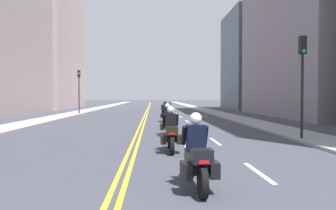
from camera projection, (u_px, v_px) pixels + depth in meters
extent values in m
plane|color=#3D3E4A|center=(148.00, 110.00, 48.45)|extent=(264.00, 264.00, 0.00)
cube|color=#AA9997|center=(91.00, 110.00, 48.07)|extent=(2.32, 144.00, 0.12)
cube|color=#939896|center=(203.00, 110.00, 48.82)|extent=(2.32, 144.00, 0.12)
cube|color=yellow|center=(147.00, 110.00, 48.44)|extent=(0.12, 132.00, 0.01)
cube|color=yellow|center=(148.00, 110.00, 48.45)|extent=(0.12, 132.00, 0.01)
cube|color=silver|center=(258.00, 172.00, 8.66)|extent=(0.14, 2.40, 0.01)
cube|color=silver|center=(215.00, 141.00, 14.66)|extent=(0.14, 2.40, 0.01)
cube|color=silver|center=(197.00, 128.00, 20.65)|extent=(0.14, 2.40, 0.01)
cube|color=silver|center=(187.00, 121.00, 26.64)|extent=(0.14, 2.40, 0.01)
cube|color=silver|center=(181.00, 117.00, 32.63)|extent=(0.14, 2.40, 0.01)
cube|color=silver|center=(176.00, 114.00, 38.62)|extent=(0.14, 2.40, 0.01)
cube|color=silver|center=(173.00, 111.00, 44.61)|extent=(0.14, 2.40, 0.01)
cube|color=silver|center=(171.00, 109.00, 50.61)|extent=(0.14, 2.40, 0.01)
cube|color=silver|center=(169.00, 108.00, 56.60)|extent=(0.14, 2.40, 0.01)
cube|color=#C5A9A6|center=(55.00, 18.00, 55.03)|extent=(6.04, 18.93, 29.89)
cube|color=#2D3847|center=(36.00, 63.00, 55.09)|extent=(0.04, 15.90, 0.90)
cube|color=#2D3847|center=(36.00, 30.00, 54.95)|extent=(0.04, 15.90, 0.90)
cube|color=slate|center=(250.00, 61.00, 51.52)|extent=(6.86, 12.11, 14.98)
cube|color=#2D3847|center=(272.00, 85.00, 51.77)|extent=(0.04, 10.17, 0.90)
cube|color=#2D3847|center=(273.00, 32.00, 51.56)|extent=(0.04, 10.17, 0.90)
cylinder|color=black|center=(190.00, 166.00, 8.00)|extent=(0.15, 0.64, 0.64)
cylinder|color=black|center=(203.00, 183.00, 6.42)|extent=(0.15, 0.64, 0.64)
cube|color=silver|center=(190.00, 152.00, 7.99)|extent=(0.16, 0.33, 0.04)
cube|color=black|center=(196.00, 160.00, 7.20)|extent=(0.38, 1.22, 0.40)
cube|color=black|center=(202.00, 156.00, 6.49)|extent=(0.42, 0.38, 0.28)
cube|color=red|center=(204.00, 162.00, 6.30)|extent=(0.20, 0.04, 0.06)
cube|color=black|center=(186.00, 170.00, 6.71)|extent=(0.22, 0.45, 0.32)
cube|color=black|center=(213.00, 169.00, 6.76)|extent=(0.22, 0.45, 0.32)
cube|color=#B2C1CC|center=(192.00, 140.00, 7.70)|extent=(0.37, 0.14, 0.36)
cube|color=black|center=(196.00, 138.00, 7.14)|extent=(0.41, 0.28, 0.57)
cylinder|color=black|center=(184.00, 135.00, 7.27)|extent=(0.11, 0.29, 0.45)
cylinder|color=black|center=(206.00, 135.00, 7.31)|extent=(0.11, 0.29, 0.45)
sphere|color=white|center=(196.00, 118.00, 7.16)|extent=(0.26, 0.26, 0.26)
cylinder|color=black|center=(169.00, 140.00, 12.76)|extent=(0.13, 0.63, 0.63)
cylinder|color=black|center=(172.00, 146.00, 11.25)|extent=(0.13, 0.63, 0.63)
cube|color=silver|center=(169.00, 131.00, 12.75)|extent=(0.14, 0.32, 0.04)
cube|color=black|center=(171.00, 135.00, 12.00)|extent=(0.33, 1.15, 0.40)
cube|color=black|center=(172.00, 131.00, 11.32)|extent=(0.40, 0.36, 0.28)
cube|color=red|center=(172.00, 134.00, 11.13)|extent=(0.20, 0.03, 0.06)
cube|color=black|center=(163.00, 139.00, 11.54)|extent=(0.20, 0.44, 0.32)
cube|color=black|center=(179.00, 139.00, 11.57)|extent=(0.20, 0.44, 0.32)
cube|color=#B2C1CC|center=(170.00, 123.00, 12.47)|extent=(0.36, 0.12, 0.36)
cube|color=black|center=(171.00, 122.00, 11.94)|extent=(0.40, 0.26, 0.57)
cylinder|color=black|center=(164.00, 120.00, 12.07)|extent=(0.10, 0.28, 0.45)
cylinder|color=black|center=(177.00, 120.00, 12.10)|extent=(0.10, 0.28, 0.45)
sphere|color=white|center=(171.00, 110.00, 11.96)|extent=(0.26, 0.26, 0.26)
cylinder|color=black|center=(167.00, 128.00, 17.82)|extent=(0.11, 0.62, 0.62)
cylinder|color=black|center=(168.00, 131.00, 16.24)|extent=(0.11, 0.62, 0.62)
cube|color=silver|center=(167.00, 122.00, 17.81)|extent=(0.14, 0.32, 0.04)
cube|color=black|center=(167.00, 124.00, 17.02)|extent=(0.32, 1.20, 0.40)
cube|color=black|center=(168.00, 120.00, 16.31)|extent=(0.40, 0.36, 0.28)
cube|color=red|center=(168.00, 122.00, 16.12)|extent=(0.20, 0.03, 0.06)
cube|color=black|center=(162.00, 127.00, 16.54)|extent=(0.20, 0.44, 0.32)
cube|color=black|center=(173.00, 126.00, 16.57)|extent=(0.20, 0.44, 0.32)
cube|color=#B2C1CC|center=(167.00, 116.00, 17.52)|extent=(0.36, 0.12, 0.36)
cube|color=black|center=(167.00, 114.00, 16.96)|extent=(0.40, 0.26, 0.58)
cylinder|color=black|center=(163.00, 113.00, 17.10)|extent=(0.10, 0.28, 0.45)
cylinder|color=black|center=(172.00, 113.00, 17.12)|extent=(0.10, 0.28, 0.45)
sphere|color=white|center=(167.00, 106.00, 16.98)|extent=(0.26, 0.26, 0.26)
cylinder|color=black|center=(168.00, 121.00, 22.48)|extent=(0.13, 0.64, 0.64)
cylinder|color=black|center=(170.00, 123.00, 20.88)|extent=(0.13, 0.64, 0.64)
cube|color=silver|center=(168.00, 116.00, 22.47)|extent=(0.15, 0.32, 0.04)
cube|color=black|center=(169.00, 118.00, 21.67)|extent=(0.34, 1.22, 0.40)
cube|color=black|center=(170.00, 115.00, 20.95)|extent=(0.41, 0.37, 0.28)
cube|color=red|center=(170.00, 116.00, 20.76)|extent=(0.20, 0.03, 0.06)
cube|color=black|center=(165.00, 120.00, 21.18)|extent=(0.21, 0.44, 0.32)
cube|color=black|center=(174.00, 120.00, 21.21)|extent=(0.21, 0.44, 0.32)
cube|color=#B2C1CC|center=(168.00, 112.00, 22.17)|extent=(0.36, 0.13, 0.36)
cube|color=black|center=(169.00, 110.00, 21.61)|extent=(0.40, 0.27, 0.56)
cylinder|color=black|center=(165.00, 110.00, 21.74)|extent=(0.10, 0.28, 0.45)
cylinder|color=black|center=(173.00, 110.00, 21.77)|extent=(0.10, 0.28, 0.45)
sphere|color=black|center=(169.00, 104.00, 21.63)|extent=(0.26, 0.26, 0.26)
cylinder|color=black|center=(164.00, 117.00, 26.77)|extent=(0.14, 0.66, 0.66)
cylinder|color=black|center=(166.00, 118.00, 25.29)|extent=(0.14, 0.66, 0.66)
cube|color=silver|center=(164.00, 113.00, 26.76)|extent=(0.15, 0.32, 0.04)
cube|color=black|center=(165.00, 114.00, 26.02)|extent=(0.36, 1.14, 0.40)
cube|color=black|center=(166.00, 112.00, 25.35)|extent=(0.41, 0.37, 0.28)
cube|color=red|center=(166.00, 113.00, 25.16)|extent=(0.20, 0.04, 0.06)
cube|color=black|center=(162.00, 116.00, 25.56)|extent=(0.22, 0.45, 0.32)
cube|color=black|center=(169.00, 116.00, 25.60)|extent=(0.22, 0.45, 0.32)
cube|color=#B2C1CC|center=(165.00, 109.00, 26.49)|extent=(0.36, 0.13, 0.36)
cube|color=black|center=(165.00, 108.00, 25.96)|extent=(0.41, 0.27, 0.55)
cylinder|color=black|center=(162.00, 107.00, 26.09)|extent=(0.11, 0.28, 0.45)
cylinder|color=black|center=(168.00, 107.00, 26.13)|extent=(0.11, 0.28, 0.45)
sphere|color=black|center=(165.00, 103.00, 25.98)|extent=(0.26, 0.26, 0.26)
cylinder|color=black|center=(302.00, 97.00, 14.80)|extent=(0.12, 0.12, 3.91)
cube|color=black|center=(303.00, 45.00, 14.74)|extent=(0.28, 0.28, 0.80)
sphere|color=green|center=(304.00, 51.00, 14.60)|extent=(0.18, 0.18, 0.18)
cylinder|color=black|center=(79.00, 96.00, 36.71)|extent=(0.12, 0.12, 4.15)
cube|color=black|center=(79.00, 74.00, 36.65)|extent=(0.28, 0.28, 0.80)
sphere|color=yellow|center=(79.00, 74.00, 36.50)|extent=(0.18, 0.18, 0.18)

